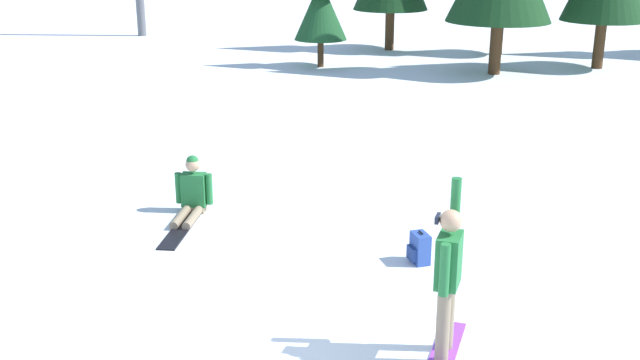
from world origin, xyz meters
The scene contains 4 objects.
ground_plane centered at (0.00, 0.00, 0.00)m, with size 800.00×800.00×0.00m, color white.
snowboarder_foreground centered at (1.83, 0.72, 0.95)m, with size 0.35×1.57×2.01m.
snowboarder_midground centered at (-3.01, 3.58, 0.34)m, with size 0.87×1.83×0.97m.
backpack_blue centered at (0.96, 3.08, 0.21)m, with size 0.37×0.38×0.47m.
Camera 1 is at (3.29, -6.86, 4.59)m, focal length 43.62 mm.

